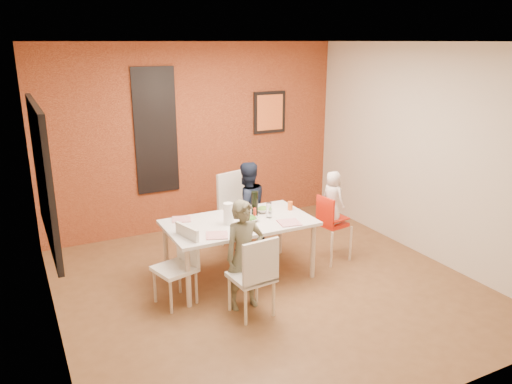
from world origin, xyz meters
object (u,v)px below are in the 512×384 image
dining_table (239,226)px  paper_towel_roll (228,214)px  chair_near (255,273)px  chair_left (180,261)px  high_chair (330,222)px  chair_far (237,206)px  child_far (247,207)px  toddler (333,197)px  wine_bottle (255,204)px  child_near (244,255)px

dining_table → paper_towel_roll: size_ratio=6.77×
chair_near → chair_left: 0.86m
chair_near → high_chair: size_ratio=1.01×
chair_near → chair_left: (-0.56, 0.66, -0.02)m
chair_far → child_far: size_ratio=0.83×
toddler → chair_left: bearing=81.3°
child_far → paper_towel_roll: child_far is taller
chair_left → wine_bottle: wine_bottle is taller
chair_far → high_chair: chair_far is taller
chair_near → chair_far: chair_far is taller
high_chair → child_near: 1.57m
high_chair → child_near: size_ratio=0.73×
child_far → paper_towel_roll: (-0.57, -0.69, 0.22)m
child_near → wine_bottle: 0.91m
wine_bottle → dining_table: bearing=-163.1°
dining_table → child_near: size_ratio=1.44×
chair_near → chair_left: size_ratio=1.04×
chair_near → dining_table: bearing=-109.7°
toddler → high_chair: bearing=95.6°
wine_bottle → paper_towel_roll: wine_bottle is taller
chair_near → wine_bottle: 1.13m
chair_far → child_near: (-0.64, -1.56, 0.02)m
child_far → chair_near: bearing=63.2°
child_near → chair_left: bearing=143.7°
child_far → chair_far: bearing=-88.2°
chair_far → child_far: bearing=-100.2°
dining_table → chair_left: 0.85m
child_near → wine_bottle: (0.48, 0.72, 0.27)m
child_far → high_chair: bearing=133.0°
child_near → paper_towel_roll: (0.10, 0.62, 0.24)m
chair_near → child_far: size_ratio=0.71×
dining_table → chair_near: size_ratio=1.95×
chair_near → chair_left: bearing=-54.1°
dining_table → child_far: (0.42, 0.66, -0.03)m
dining_table → wine_bottle: (0.24, 0.07, 0.21)m
chair_far → toddler: bearing=-65.3°
chair_far → child_near: size_ratio=0.86×
high_chair → child_near: child_near is taller
paper_towel_roll → chair_far: bearing=60.1°
chair_near → high_chair: bearing=-156.2°
paper_towel_roll → chair_near: bearing=-96.0°
chair_near → high_chair: chair_near is taller
high_chair → wine_bottle: 1.06m
chair_near → chair_far: size_ratio=0.86×
child_far → wine_bottle: child_far is taller
high_chair → child_near: (-1.47, -0.56, 0.07)m
chair_far → wine_bottle: (-0.15, -0.84, 0.29)m
chair_near → child_near: bearing=-93.2°
chair_near → paper_towel_roll: bearing=-100.7°
high_chair → wine_bottle: (-0.99, 0.16, 0.34)m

